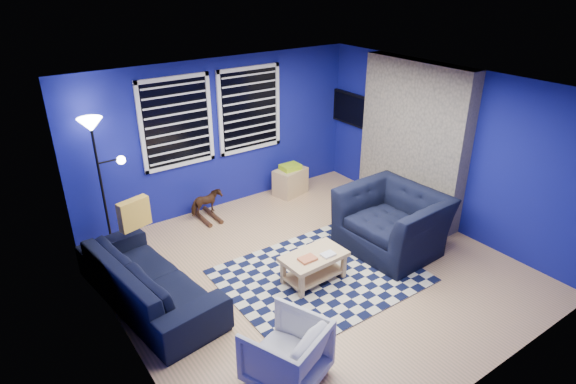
% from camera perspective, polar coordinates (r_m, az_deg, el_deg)
% --- Properties ---
extents(floor, '(5.00, 5.00, 0.00)m').
position_cam_1_polar(floor, '(6.68, 2.92, -9.17)').
color(floor, tan).
rests_on(floor, ground).
extents(ceiling, '(5.00, 5.00, 0.00)m').
position_cam_1_polar(ceiling, '(5.66, 3.48, 12.19)').
color(ceiling, white).
rests_on(ceiling, wall_back).
extents(wall_back, '(5.00, 0.00, 5.00)m').
position_cam_1_polar(wall_back, '(8.03, -7.98, 6.70)').
color(wall_back, navy).
rests_on(wall_back, floor).
extents(wall_left, '(0.00, 5.00, 5.00)m').
position_cam_1_polar(wall_left, '(5.08, -19.75, -6.24)').
color(wall_left, navy).
rests_on(wall_left, floor).
extents(wall_right, '(0.00, 5.00, 5.00)m').
position_cam_1_polar(wall_right, '(7.76, 17.90, 5.04)').
color(wall_right, navy).
rests_on(wall_right, floor).
extents(fireplace, '(0.65, 2.00, 2.50)m').
position_cam_1_polar(fireplace, '(7.96, 14.41, 5.57)').
color(fireplace, gray).
rests_on(fireplace, floor).
extents(window_left, '(1.17, 0.06, 1.42)m').
position_cam_1_polar(window_left, '(7.60, -13.04, 7.98)').
color(window_left, black).
rests_on(window_left, wall_back).
extents(window_right, '(1.17, 0.06, 1.42)m').
position_cam_1_polar(window_right, '(8.15, -4.54, 9.72)').
color(window_right, black).
rests_on(window_right, wall_back).
extents(tv, '(0.07, 1.00, 0.58)m').
position_cam_1_polar(tv, '(8.95, 7.67, 9.66)').
color(tv, black).
rests_on(tv, wall_right).
extents(rug, '(2.51, 2.02, 0.02)m').
position_cam_1_polar(rug, '(6.56, 3.84, -9.86)').
color(rug, black).
rests_on(rug, floor).
extents(sofa, '(2.35, 1.17, 0.66)m').
position_cam_1_polar(sofa, '(6.17, -16.21, -9.83)').
color(sofa, black).
rests_on(sofa, floor).
extents(armchair_big, '(1.43, 1.27, 0.89)m').
position_cam_1_polar(armchair_big, '(7.08, 12.24, -3.44)').
color(armchair_big, black).
rests_on(armchair_big, floor).
extents(armchair_bent, '(0.93, 0.94, 0.66)m').
position_cam_1_polar(armchair_bent, '(4.99, -0.23, -18.43)').
color(armchair_bent, gray).
rests_on(armchair_bent, floor).
extents(rocking_horse, '(0.26, 0.52, 0.43)m').
position_cam_1_polar(rocking_horse, '(7.91, -9.64, -1.29)').
color(rocking_horse, '#4B2C18').
rests_on(rocking_horse, floor).
extents(coffee_table, '(0.86, 0.52, 0.42)m').
position_cam_1_polar(coffee_table, '(6.30, 3.09, -8.30)').
color(coffee_table, '#D7B379').
rests_on(coffee_table, rug).
extents(cabinet, '(0.65, 0.50, 0.57)m').
position_cam_1_polar(cabinet, '(8.68, 0.28, 1.32)').
color(cabinet, '#D7B379').
rests_on(cabinet, floor).
extents(floor_lamp, '(0.53, 0.33, 1.96)m').
position_cam_1_polar(floor_lamp, '(7.01, -21.84, 5.38)').
color(floor_lamp, black).
rests_on(floor_lamp, floor).
extents(throw_pillow, '(0.44, 0.23, 0.40)m').
position_cam_1_polar(throw_pillow, '(6.56, -17.78, -2.48)').
color(throw_pillow, gold).
rests_on(throw_pillow, sofa).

